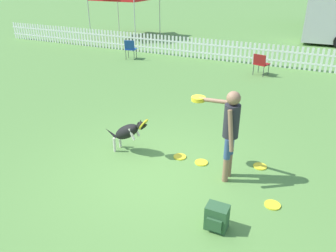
% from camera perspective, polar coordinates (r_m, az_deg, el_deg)
% --- Properties ---
extents(ground_plane, '(240.00, 240.00, 0.00)m').
position_cam_1_polar(ground_plane, '(6.44, -1.55, -8.05)').
color(ground_plane, '#5B8C42').
extents(handler_person, '(1.01, 0.70, 1.73)m').
position_cam_1_polar(handler_person, '(5.86, 10.49, 0.20)').
color(handler_person, '#8C664C').
rests_on(handler_person, ground_plane).
extents(leaping_dog, '(1.08, 0.32, 0.87)m').
position_cam_1_polar(leaping_dog, '(6.92, -7.00, -0.96)').
color(leaping_dog, black).
rests_on(leaping_dog, ground_plane).
extents(frisbee_near_handler, '(0.27, 0.27, 0.02)m').
position_cam_1_polar(frisbee_near_handler, '(6.75, 5.82, -6.33)').
color(frisbee_near_handler, yellow).
rests_on(frisbee_near_handler, ground_plane).
extents(frisbee_near_dog, '(0.27, 0.27, 0.02)m').
position_cam_1_polar(frisbee_near_dog, '(6.92, 2.08, -5.37)').
color(frisbee_near_dog, yellow).
rests_on(frisbee_near_dog, ground_plane).
extents(frisbee_midfield, '(0.27, 0.27, 0.02)m').
position_cam_1_polar(frisbee_midfield, '(6.85, 15.74, -6.78)').
color(frisbee_midfield, yellow).
rests_on(frisbee_midfield, ground_plane).
extents(frisbee_far_scatter, '(0.27, 0.27, 0.02)m').
position_cam_1_polar(frisbee_far_scatter, '(5.89, 17.73, -12.95)').
color(frisbee_far_scatter, yellow).
rests_on(frisbee_far_scatter, ground_plane).
extents(backpack_on_grass, '(0.33, 0.28, 0.40)m').
position_cam_1_polar(backpack_on_grass, '(5.15, 8.48, -15.50)').
color(backpack_on_grass, '#2D5633').
rests_on(backpack_on_grass, ground_plane).
extents(picket_fence, '(27.70, 0.04, 0.89)m').
position_cam_1_polar(picket_fence, '(14.28, 15.11, 12.03)').
color(picket_fence, white).
rests_on(picket_fence, ground_plane).
extents(folding_chair_blue_left, '(0.60, 0.62, 0.80)m').
position_cam_1_polar(folding_chair_blue_left, '(12.77, 15.85, 10.57)').
color(folding_chair_blue_left, '#333338').
rests_on(folding_chair_blue_left, ground_plane).
extents(folding_chair_green_right, '(0.54, 0.55, 0.85)m').
position_cam_1_polar(folding_chair_green_right, '(14.76, -6.59, 13.38)').
color(folding_chair_green_right, '#333338').
rests_on(folding_chair_green_right, ground_plane).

